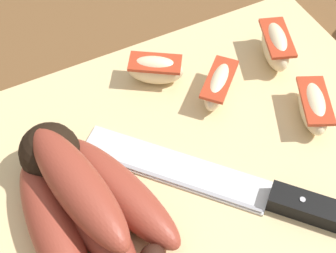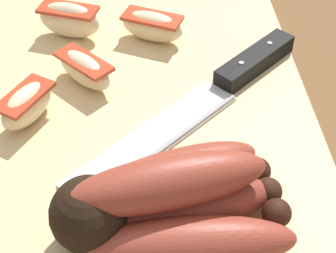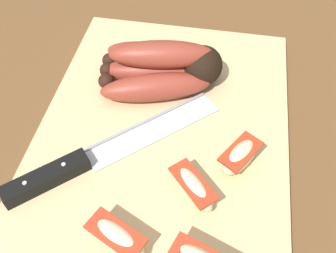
{
  "view_description": "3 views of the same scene",
  "coord_description": "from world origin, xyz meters",
  "px_view_note": "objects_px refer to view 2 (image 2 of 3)",
  "views": [
    {
      "loc": [
        0.15,
        0.23,
        0.42
      ],
      "look_at": [
        0.02,
        -0.03,
        0.03
      ],
      "focal_mm": 53.27,
      "sensor_mm": 36.0,
      "label": 1
    },
    {
      "loc": [
        0.37,
        -0.0,
        0.35
      ],
      "look_at": [
        0.04,
        0.02,
        0.04
      ],
      "focal_mm": 59.42,
      "sensor_mm": 36.0,
      "label": 2
    },
    {
      "loc": [
        -0.25,
        -0.06,
        0.4
      ],
      "look_at": [
        0.03,
        -0.01,
        0.04
      ],
      "focal_mm": 40.29,
      "sensor_mm": 36.0,
      "label": 3
    }
  ],
  "objects_px": {
    "chefs_knife": "(226,85)",
    "apple_wedge_far": "(87,69)",
    "apple_wedge_extra": "(72,19)",
    "apple_wedge_near": "(155,26)",
    "apple_wedge_middle": "(30,103)",
    "banana_bunch": "(168,204)"
  },
  "relations": [
    {
      "from": "apple_wedge_near",
      "to": "apple_wedge_middle",
      "type": "relative_size",
      "value": 1.12
    },
    {
      "from": "apple_wedge_far",
      "to": "apple_wedge_extra",
      "type": "distance_m",
      "value": 0.08
    },
    {
      "from": "apple_wedge_near",
      "to": "apple_wedge_extra",
      "type": "xyz_separation_m",
      "value": [
        -0.01,
        -0.09,
        0.0
      ]
    },
    {
      "from": "apple_wedge_near",
      "to": "apple_wedge_far",
      "type": "xyz_separation_m",
      "value": [
        0.07,
        -0.07,
        -0.0
      ]
    },
    {
      "from": "apple_wedge_far",
      "to": "apple_wedge_near",
      "type": "bearing_deg",
      "value": 135.94
    },
    {
      "from": "chefs_knife",
      "to": "apple_wedge_far",
      "type": "bearing_deg",
      "value": -99.1
    },
    {
      "from": "banana_bunch",
      "to": "apple_wedge_middle",
      "type": "xyz_separation_m",
      "value": [
        -0.13,
        -0.11,
        -0.01
      ]
    },
    {
      "from": "banana_bunch",
      "to": "chefs_knife",
      "type": "relative_size",
      "value": 0.75
    },
    {
      "from": "banana_bunch",
      "to": "apple_wedge_middle",
      "type": "height_order",
      "value": "banana_bunch"
    },
    {
      "from": "banana_bunch",
      "to": "apple_wedge_extra",
      "type": "relative_size",
      "value": 2.41
    },
    {
      "from": "apple_wedge_far",
      "to": "apple_wedge_extra",
      "type": "bearing_deg",
      "value": -167.04
    },
    {
      "from": "chefs_knife",
      "to": "apple_wedge_extra",
      "type": "distance_m",
      "value": 0.18
    },
    {
      "from": "apple_wedge_extra",
      "to": "chefs_knife",
      "type": "bearing_deg",
      "value": 55.28
    },
    {
      "from": "banana_bunch",
      "to": "apple_wedge_far",
      "type": "relative_size",
      "value": 2.67
    },
    {
      "from": "apple_wedge_far",
      "to": "apple_wedge_middle",
      "type": "bearing_deg",
      "value": -45.47
    },
    {
      "from": "chefs_knife",
      "to": "apple_wedge_middle",
      "type": "distance_m",
      "value": 0.18
    },
    {
      "from": "chefs_knife",
      "to": "apple_wedge_near",
      "type": "xyz_separation_m",
      "value": [
        -0.09,
        -0.06,
        0.01
      ]
    },
    {
      "from": "apple_wedge_far",
      "to": "banana_bunch",
      "type": "bearing_deg",
      "value": 20.35
    },
    {
      "from": "apple_wedge_middle",
      "to": "banana_bunch",
      "type": "bearing_deg",
      "value": 41.69
    },
    {
      "from": "banana_bunch",
      "to": "apple_wedge_near",
      "type": "xyz_separation_m",
      "value": [
        -0.24,
        0.0,
        -0.01
      ]
    },
    {
      "from": "apple_wedge_near",
      "to": "banana_bunch",
      "type": "bearing_deg",
      "value": -0.61
    },
    {
      "from": "banana_bunch",
      "to": "apple_wedge_far",
      "type": "distance_m",
      "value": 0.18
    }
  ]
}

